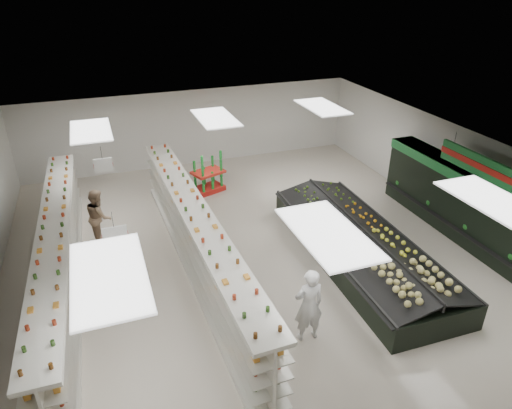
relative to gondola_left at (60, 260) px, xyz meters
name	(u,v)px	position (x,y,z in m)	size (l,w,h in m)	color
floor	(256,259)	(5.25, -0.56, -0.83)	(16.00, 16.00, 0.00)	beige
ceiling	(256,158)	(5.25, -0.56, 2.37)	(14.00, 16.00, 0.02)	white
wall_back	(192,128)	(5.25, 7.44, 0.77)	(14.00, 0.02, 3.20)	silver
wall_right	(458,177)	(12.25, -0.56, 0.77)	(0.02, 16.00, 3.20)	silver
produce_wall_case	(479,209)	(11.78, -2.06, 0.41)	(0.93, 8.00, 2.20)	black
aisle_sign_near	(115,235)	(1.45, -2.56, 1.92)	(0.52, 0.06, 0.75)	white
aisle_sign_far	(103,165)	(1.45, 1.44, 1.92)	(0.52, 0.06, 0.75)	white
hortifruti_banner	(482,167)	(11.49, -2.06, 1.82)	(0.12, 3.20, 0.95)	#207936
gondola_left	(60,260)	(0.00, 0.00, 0.00)	(1.00, 10.49, 1.82)	white
gondola_center	(197,242)	(3.56, -0.38, 0.03)	(1.12, 10.86, 1.88)	white
produce_island	(360,244)	(8.11, -1.55, -0.34)	(2.78, 7.25, 1.07)	black
soda_endcap	(208,174)	(5.13, 4.44, -0.12)	(1.35, 1.13, 1.47)	red
shopper_main	(309,305)	(5.26, -3.97, 0.11)	(0.69, 0.45, 1.88)	silver
shopper_background	(99,216)	(1.08, 2.02, 0.06)	(0.86, 0.53, 1.78)	tan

